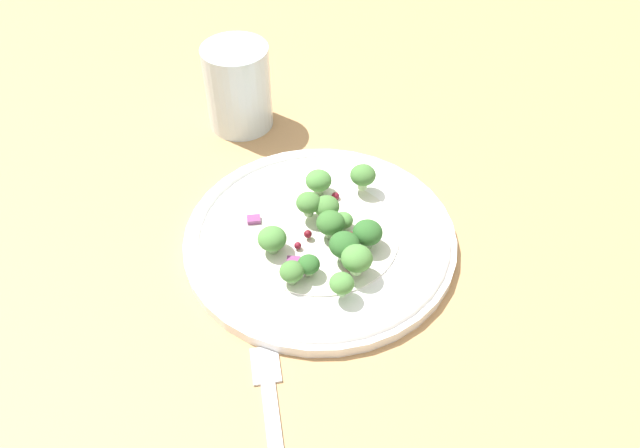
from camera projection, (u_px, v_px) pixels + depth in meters
ground_plane at (316, 235)px, 65.68cm from camera, size 180.00×180.00×2.00cm
plate at (320, 237)px, 62.91cm from camera, size 27.20×27.20×1.70cm
dressing_pool at (320, 234)px, 62.60cm from camera, size 15.77×15.77×0.20cm
broccoli_floret_0 at (292, 272)px, 57.16cm from camera, size 2.27×2.27×2.30cm
broccoli_floret_1 at (322, 181)px, 65.44cm from camera, size 2.74×2.74×2.77cm
broccoli_floret_2 at (308, 205)px, 62.24cm from camera, size 2.53×2.53×2.56cm
broccoli_floret_3 at (357, 259)px, 57.26cm from camera, size 2.93×2.93×2.97cm
broccoli_floret_4 at (343, 221)px, 62.33cm from camera, size 1.94×1.94×1.96cm
broccoli_floret_5 at (342, 284)px, 55.76cm from camera, size 2.26×2.26×2.29cm
broccoli_floret_6 at (344, 245)px, 58.72cm from camera, size 2.92×2.92×2.96cm
broccoli_floret_7 at (363, 176)px, 65.46cm from camera, size 2.70×2.70×2.73cm
broccoli_floret_8 at (308, 265)px, 57.88cm from camera, size 2.11×2.11×2.14cm
broccoli_floret_9 at (331, 223)px, 60.94cm from camera, size 2.81×2.81×2.84cm
broccoli_floret_10 at (327, 205)px, 62.86cm from camera, size 2.59×2.59×2.63cm
broccoli_floret_11 at (368, 233)px, 60.06cm from camera, size 2.89×2.89×2.93cm
broccoli_floret_12 at (272, 239)px, 59.76cm from camera, size 2.80×2.80×2.83cm
cranberry_0 at (298, 246)px, 60.72cm from camera, size 0.71×0.71×0.71cm
cranberry_1 at (308, 234)px, 61.51cm from camera, size 0.81×0.81×0.81cm
cranberry_2 at (350, 236)px, 61.49cm from camera, size 0.87×0.87×0.87cm
cranberry_3 at (350, 265)px, 58.90cm from camera, size 0.97×0.97×0.97cm
cranberry_4 at (277, 244)px, 61.16cm from camera, size 0.74×0.74×0.74cm
cranberry_5 at (335, 196)px, 65.81cm from camera, size 0.84×0.84×0.84cm
cranberry_6 at (372, 226)px, 62.78cm from camera, size 0.92×0.92×0.92cm
onion_bit_0 at (292, 274)px, 58.25cm from camera, size 0.96×0.85×0.59cm
onion_bit_1 at (293, 262)px, 59.64cm from camera, size 1.29×1.09×0.58cm
onion_bit_2 at (254, 220)px, 63.54cm from camera, size 1.53×1.28×0.53cm
fork at (274, 433)px, 49.02cm from camera, size 6.26×18.48×0.50cm
water_glass at (238, 87)px, 74.00cm from camera, size 7.76×7.76×10.24cm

